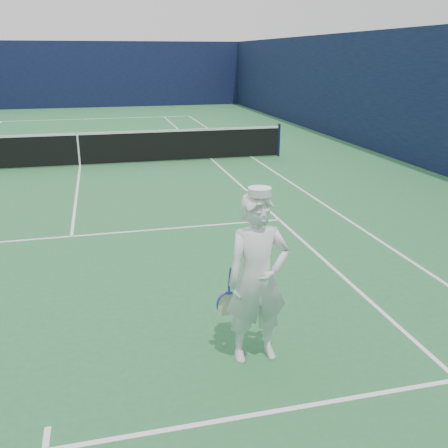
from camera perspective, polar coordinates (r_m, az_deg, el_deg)
The scene contains 5 objects.
ground at distance 15.93m, azimuth -16.12°, elevation 6.40°, with size 80.00×80.00×0.00m, color #286A3A.
court_markings at distance 15.93m, azimuth -16.12°, elevation 6.41°, with size 11.03×23.83×0.01m.
windscreen_fence at distance 15.64m, azimuth -16.80°, elevation 13.56°, with size 20.12×36.12×4.00m.
tennis_net at distance 15.82m, azimuth -16.31°, elevation 8.36°, with size 12.88×0.09×1.07m.
tennis_player at distance 5.38m, azimuth 3.85°, elevation -6.26°, with size 0.78×0.48×1.97m.
Camera 1 is at (0.67, -15.58, 3.24)m, focal length 40.00 mm.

